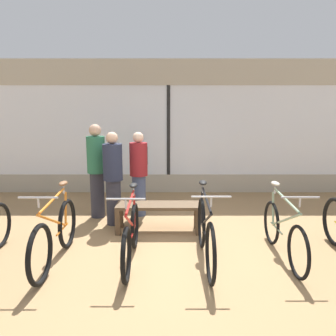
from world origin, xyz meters
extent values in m
plane|color=#99754C|center=(0.00, 0.00, 0.00)|extent=(24.00, 24.00, 0.00)
cube|color=#B2A893|center=(0.00, 3.58, 0.23)|extent=(12.00, 0.08, 0.45)
cube|color=white|center=(0.00, 3.58, 1.52)|extent=(12.00, 0.04, 2.15)
cube|color=#B2A893|center=(0.00, 3.58, 2.90)|extent=(12.00, 0.08, 0.60)
cube|color=black|center=(0.00, 3.55, 1.52)|extent=(0.08, 0.02, 2.15)
torus|color=black|center=(-1.51, 0.27, 0.36)|extent=(0.06, 0.73, 0.73)
torus|color=black|center=(-1.51, -0.78, 0.36)|extent=(0.06, 0.73, 0.73)
cylinder|color=orange|center=(-1.51, -0.30, 0.60)|extent=(0.03, 0.99, 0.51)
cylinder|color=orange|center=(-1.51, 0.23, 0.60)|extent=(0.03, 0.11, 0.49)
cylinder|color=orange|center=(-1.51, -0.27, 0.88)|extent=(0.03, 0.92, 0.10)
cylinder|color=orange|center=(-1.51, 0.03, 0.36)|extent=(0.03, 0.48, 0.03)
cylinder|color=#B2B2B7|center=(-1.51, 0.19, 0.91)|extent=(0.02, 0.02, 0.14)
ellipsoid|color=brown|center=(-1.51, 0.19, 0.99)|extent=(0.11, 0.22, 0.06)
cylinder|color=#B2B2B7|center=(-1.51, -0.72, 0.97)|extent=(0.02, 0.02, 0.12)
cylinder|color=#ADADB2|center=(-1.51, -0.72, 1.03)|extent=(0.46, 0.02, 0.02)
torus|color=black|center=(-0.51, 0.26, 0.34)|extent=(0.06, 0.67, 0.67)
torus|color=black|center=(-0.51, -0.74, 0.34)|extent=(0.06, 0.67, 0.67)
cylinder|color=red|center=(-0.51, -0.28, 0.58)|extent=(0.03, 0.94, 0.51)
cylinder|color=red|center=(-0.51, 0.22, 0.58)|extent=(0.03, 0.11, 0.49)
cylinder|color=red|center=(-0.51, -0.25, 0.85)|extent=(0.03, 0.87, 0.10)
cylinder|color=red|center=(-0.51, 0.04, 0.34)|extent=(0.03, 0.45, 0.03)
cylinder|color=#B2B2B7|center=(-0.51, 0.18, 0.89)|extent=(0.02, 0.02, 0.14)
ellipsoid|color=black|center=(-0.51, 0.18, 0.97)|extent=(0.11, 0.22, 0.06)
cylinder|color=#B2B2B7|center=(-0.51, -0.68, 0.95)|extent=(0.02, 0.02, 0.12)
cylinder|color=#ADADB2|center=(-0.51, -0.68, 1.01)|extent=(0.46, 0.02, 0.02)
torus|color=black|center=(0.49, 0.29, 0.37)|extent=(0.05, 0.74, 0.74)
torus|color=black|center=(0.49, -0.77, 0.37)|extent=(0.05, 0.74, 0.74)
cylinder|color=black|center=(0.49, -0.28, 0.61)|extent=(0.03, 0.99, 0.51)
cylinder|color=black|center=(0.49, 0.25, 0.61)|extent=(0.03, 0.11, 0.49)
cylinder|color=black|center=(0.49, -0.25, 0.88)|extent=(0.03, 0.92, 0.10)
cylinder|color=black|center=(0.49, 0.05, 0.37)|extent=(0.03, 0.48, 0.03)
cylinder|color=#B2B2B7|center=(0.49, 0.21, 0.92)|extent=(0.02, 0.02, 0.14)
ellipsoid|color=black|center=(0.49, 0.21, 1.00)|extent=(0.11, 0.22, 0.06)
cylinder|color=#B2B2B7|center=(0.49, -0.71, 0.98)|extent=(0.02, 0.02, 0.12)
cylinder|color=#ADADB2|center=(0.49, -0.71, 1.04)|extent=(0.46, 0.02, 0.02)
torus|color=black|center=(1.57, 0.41, 0.33)|extent=(0.04, 0.66, 0.66)
torus|color=black|center=(1.57, -0.65, 0.33)|extent=(0.04, 0.66, 0.66)
cylinder|color=gray|center=(1.57, -0.16, 0.57)|extent=(0.03, 0.99, 0.51)
cylinder|color=gray|center=(1.57, 0.37, 0.57)|extent=(0.03, 0.11, 0.49)
cylinder|color=gray|center=(1.57, -0.13, 0.85)|extent=(0.03, 0.91, 0.10)
cylinder|color=gray|center=(1.57, 0.17, 0.33)|extent=(0.03, 0.48, 0.03)
cylinder|color=#B2B2B7|center=(1.57, 0.33, 0.88)|extent=(0.02, 0.02, 0.14)
ellipsoid|color=#B2A893|center=(1.57, 0.33, 0.96)|extent=(0.11, 0.22, 0.06)
cylinder|color=#B2B2B7|center=(1.57, -0.59, 0.94)|extent=(0.02, 0.02, 0.12)
cylinder|color=#ADADB2|center=(1.57, -0.59, 1.00)|extent=(0.46, 0.02, 0.02)
torus|color=black|center=(2.51, 0.34, 0.37)|extent=(0.06, 0.73, 0.73)
cube|color=brown|center=(-0.17, 0.91, 0.45)|extent=(1.40, 0.44, 0.05)
cube|color=brown|center=(-0.83, 0.73, 0.21)|extent=(0.08, 0.08, 0.42)
cube|color=brown|center=(0.49, 0.73, 0.21)|extent=(0.08, 0.08, 0.42)
cube|color=brown|center=(-0.83, 1.09, 0.21)|extent=(0.08, 0.08, 0.42)
cube|color=brown|center=(0.49, 1.09, 0.21)|extent=(0.08, 0.08, 0.42)
cylinder|color=#2D2D38|center=(-0.98, 1.27, 0.40)|extent=(0.34, 0.34, 0.81)
cylinder|color=#23283D|center=(-0.98, 1.27, 1.13)|extent=(0.44, 0.44, 0.64)
sphere|color=tan|center=(-0.98, 1.27, 1.55)|extent=(0.21, 0.21, 0.21)
cube|color=#38383D|center=(-1.06, 1.49, 1.16)|extent=(0.27, 0.22, 0.36)
cylinder|color=#424C6B|center=(-0.57, 1.77, 0.40)|extent=(0.29, 0.29, 0.79)
cylinder|color=maroon|center=(-0.57, 1.77, 1.10)|extent=(0.38, 0.38, 0.63)
sphere|color=beige|center=(-0.57, 1.77, 1.52)|extent=(0.20, 0.20, 0.20)
cube|color=#38383D|center=(-0.54, 2.01, 1.13)|extent=(0.26, 0.17, 0.36)
cylinder|color=#2D2D38|center=(-1.36, 1.67, 0.43)|extent=(0.33, 0.33, 0.86)
cylinder|color=#286647|center=(-1.36, 1.67, 1.20)|extent=(0.44, 0.44, 0.68)
sphere|color=tan|center=(-1.36, 1.67, 1.66)|extent=(0.22, 0.22, 0.22)
camera|label=1|loc=(-0.01, -4.37, 2.04)|focal=35.00mm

